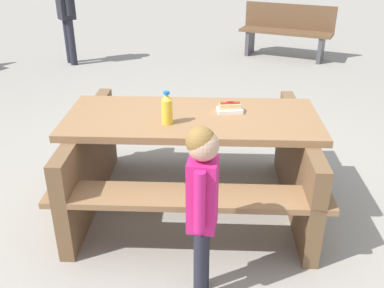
% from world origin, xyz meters
% --- Properties ---
extents(ground_plane, '(30.00, 30.00, 0.00)m').
position_xyz_m(ground_plane, '(0.00, 0.00, 0.00)').
color(ground_plane, gray).
rests_on(ground_plane, ground).
extents(picnic_table, '(2.16, 1.92, 0.75)m').
position_xyz_m(picnic_table, '(0.00, 0.00, 0.44)').
color(picnic_table, olive).
rests_on(picnic_table, ground).
extents(soda_bottle, '(0.08, 0.08, 0.23)m').
position_xyz_m(soda_bottle, '(-0.10, -0.19, 0.86)').
color(soda_bottle, yellow).
rests_on(soda_bottle, picnic_table).
extents(hotdog_tray, '(0.21, 0.18, 0.08)m').
position_xyz_m(hotdog_tray, '(0.23, 0.16, 0.78)').
color(hotdog_tray, white).
rests_on(hotdog_tray, picnic_table).
extents(child_in_coat, '(0.18, 0.26, 1.08)m').
position_xyz_m(child_in_coat, '(0.40, -0.85, 0.69)').
color(child_in_coat, '#262633').
rests_on(child_in_coat, ground).
extents(park_bench_near, '(1.52, 0.46, 0.85)m').
position_xyz_m(park_bench_near, '(-0.20, 4.69, 0.45)').
color(park_bench_near, brown).
rests_on(park_bench_near, ground).
extents(bystander_adult, '(0.33, 0.31, 1.55)m').
position_xyz_m(bystander_adult, '(-3.29, 2.99, 0.99)').
color(bystander_adult, '#262633').
rests_on(bystander_adult, ground).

